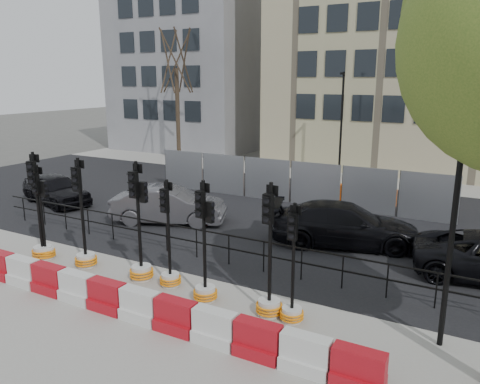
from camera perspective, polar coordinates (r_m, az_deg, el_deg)
The scene contains 23 objects.
ground at distance 14.49m, azimuth -7.94°, elevation -9.53°, with size 120.00×120.00×0.00m, color #51514C.
sidewalk_near at distance 12.45m, azimuth -16.38°, elevation -14.03°, with size 40.00×6.00×0.02m, color gray.
road at distance 20.18m, azimuth 3.90°, elevation -2.60°, with size 40.00×14.00×0.03m, color black.
sidewalk_far at distance 28.38m, azimuth 11.54°, elevation 1.96°, with size 40.00×4.00×0.02m, color gray.
building_grey at distance 39.37m, azimuth -5.70°, elevation 15.64°, with size 11.00×9.06×14.00m.
building_cream at distance 33.32m, azimuth 19.04°, elevation 18.78°, with size 15.00×10.06×18.00m.
kerb_railing at distance 15.15m, azimuth -5.33°, elevation -5.61°, with size 18.00×0.04×1.00m.
heras_fencing at distance 22.51m, azimuth 6.89°, elevation 0.82°, with size 14.33×1.72×2.00m.
lamp_post_far at distance 26.80m, azimuth 12.24°, elevation 8.19°, with size 0.12×0.56×6.00m.
lamp_post_near at distance 10.42m, azimuth 24.78°, elevation -1.29°, with size 0.12×0.56×6.00m.
tree_bare_far at distance 32.33m, azimuth -7.79°, elevation 15.38°, with size 2.00×2.00×9.00m.
barrier_row at distance 12.42m, azimuth -15.84°, elevation -12.24°, with size 13.60×0.50×0.80m.
traffic_signal_a at distance 16.31m, azimuth -23.07°, elevation -5.14°, with size 0.69×0.69×3.49m.
traffic_signal_b at distance 16.27m, azimuth -22.77°, elevation -5.10°, with size 0.61×0.61×3.09m.
traffic_signal_c at distance 15.17m, azimuth -18.43°, elevation -6.17°, with size 0.68×0.68×3.43m.
traffic_signal_d at distance 13.77m, azimuth -12.03°, elevation -7.26°, with size 0.69×0.69×3.49m.
traffic_signal_e at distance 13.30m, azimuth -8.59°, elevation -8.79°, with size 0.60×0.60×3.07m.
traffic_signal_f at distance 12.31m, azimuth -4.30°, elevation -9.87°, with size 0.64×0.64×3.24m.
traffic_signal_g at distance 11.63m, azimuth 3.57°, elevation -11.76°, with size 0.66×0.66×3.36m.
traffic_signal_h at distance 11.44m, azimuth 6.36°, elevation -12.74°, with size 0.58×0.58×2.95m.
car_a at distance 23.13m, azimuth -21.51°, elevation 0.34°, with size 4.41×2.60×1.41m, color black.
car_b at distance 18.90m, azimuth -8.66°, elevation -1.58°, with size 4.76×3.14×1.48m, color #45454A.
car_c at distance 16.63m, azimuth 12.67°, elevation -3.90°, with size 5.51×3.47×1.49m, color black.
Camera 1 is at (8.03, -10.62, 5.71)m, focal length 35.00 mm.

